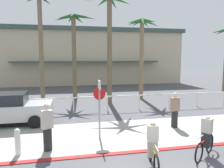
{
  "coord_description": "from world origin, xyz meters",
  "views": [
    {
      "loc": [
        -2.55,
        -5.26,
        3.55
      ],
      "look_at": [
        -0.21,
        6.0,
        2.13
      ],
      "focal_mm": 34.85,
      "sensor_mm": 36.0,
      "label": 1
    }
  ],
  "objects_px": {
    "stop_sign_bike_lane": "(99,101)",
    "bollard_1": "(18,141)",
    "cyclist_red_0": "(206,138)",
    "pedestrian_1": "(175,111)",
    "palm_tree_3": "(109,26)",
    "car_silver_1": "(7,109)",
    "pedestrian_0": "(47,129)",
    "palm_tree_4": "(142,39)",
    "cyclist_yellow_1": "(153,146)",
    "palm_tree_1": "(39,22)",
    "palm_tree_2": "(74,35)"
  },
  "relations": [
    {
      "from": "palm_tree_2",
      "to": "cyclist_yellow_1",
      "type": "height_order",
      "value": "palm_tree_2"
    },
    {
      "from": "palm_tree_2",
      "to": "cyclist_red_0",
      "type": "xyz_separation_m",
      "value": [
        4.17,
        -11.89,
        -4.64
      ]
    },
    {
      "from": "palm_tree_1",
      "to": "pedestrian_1",
      "type": "bearing_deg",
      "value": -51.46
    },
    {
      "from": "bollard_1",
      "to": "palm_tree_4",
      "type": "xyz_separation_m",
      "value": [
        8.03,
        9.54,
        4.55
      ]
    },
    {
      "from": "stop_sign_bike_lane",
      "to": "bollard_1",
      "type": "xyz_separation_m",
      "value": [
        -3.16,
        -1.05,
        -1.16
      ]
    },
    {
      "from": "palm_tree_1",
      "to": "cyclist_red_0",
      "type": "height_order",
      "value": "palm_tree_1"
    },
    {
      "from": "palm_tree_1",
      "to": "palm_tree_2",
      "type": "height_order",
      "value": "palm_tree_1"
    },
    {
      "from": "palm_tree_1",
      "to": "cyclist_yellow_1",
      "type": "height_order",
      "value": "palm_tree_1"
    },
    {
      "from": "palm_tree_2",
      "to": "car_silver_1",
      "type": "xyz_separation_m",
      "value": [
        -3.75,
        -6.5,
        -4.47
      ]
    },
    {
      "from": "palm_tree_2",
      "to": "cyclist_red_0",
      "type": "height_order",
      "value": "palm_tree_2"
    },
    {
      "from": "cyclist_red_0",
      "to": "palm_tree_2",
      "type": "bearing_deg",
      "value": 109.35
    },
    {
      "from": "cyclist_red_0",
      "to": "pedestrian_0",
      "type": "bearing_deg",
      "value": 163.75
    },
    {
      "from": "cyclist_red_0",
      "to": "cyclist_yellow_1",
      "type": "xyz_separation_m",
      "value": [
        -2.16,
        -0.33,
        0.0
      ]
    },
    {
      "from": "palm_tree_3",
      "to": "car_silver_1",
      "type": "height_order",
      "value": "palm_tree_3"
    },
    {
      "from": "bollard_1",
      "to": "cyclist_yellow_1",
      "type": "xyz_separation_m",
      "value": [
        4.47,
        -1.79,
        0.18
      ]
    },
    {
      "from": "palm_tree_4",
      "to": "pedestrian_0",
      "type": "height_order",
      "value": "palm_tree_4"
    },
    {
      "from": "stop_sign_bike_lane",
      "to": "palm_tree_4",
      "type": "relative_size",
      "value": 0.38
    },
    {
      "from": "bollard_1",
      "to": "pedestrian_1",
      "type": "height_order",
      "value": "pedestrian_1"
    },
    {
      "from": "palm_tree_3",
      "to": "cyclist_red_0",
      "type": "distance_m",
      "value": 11.07
    },
    {
      "from": "cyclist_yellow_1",
      "to": "pedestrian_0",
      "type": "bearing_deg",
      "value": 150.29
    },
    {
      "from": "pedestrian_1",
      "to": "car_silver_1",
      "type": "bearing_deg",
      "value": 165.31
    },
    {
      "from": "bollard_1",
      "to": "car_silver_1",
      "type": "distance_m",
      "value": 4.15
    },
    {
      "from": "palm_tree_1",
      "to": "palm_tree_3",
      "type": "height_order",
      "value": "palm_tree_1"
    },
    {
      "from": "palm_tree_4",
      "to": "pedestrian_0",
      "type": "distance_m",
      "value": 12.42
    },
    {
      "from": "palm_tree_1",
      "to": "pedestrian_1",
      "type": "relative_size",
      "value": 4.81
    },
    {
      "from": "palm_tree_1",
      "to": "pedestrian_1",
      "type": "xyz_separation_m",
      "value": [
        7.4,
        -9.29,
        -5.59
      ]
    },
    {
      "from": "cyclist_yellow_1",
      "to": "palm_tree_3",
      "type": "bearing_deg",
      "value": 86.92
    },
    {
      "from": "bollard_1",
      "to": "pedestrian_1",
      "type": "distance_m",
      "value": 7.31
    },
    {
      "from": "palm_tree_1",
      "to": "palm_tree_3",
      "type": "relative_size",
      "value": 1.07
    },
    {
      "from": "palm_tree_3",
      "to": "cyclist_red_0",
      "type": "height_order",
      "value": "palm_tree_3"
    },
    {
      "from": "stop_sign_bike_lane",
      "to": "palm_tree_4",
      "type": "bearing_deg",
      "value": 60.18
    },
    {
      "from": "stop_sign_bike_lane",
      "to": "palm_tree_4",
      "type": "height_order",
      "value": "palm_tree_4"
    },
    {
      "from": "cyclist_red_0",
      "to": "pedestrian_1",
      "type": "xyz_separation_m",
      "value": [
        0.46,
        3.19,
        0.15
      ]
    },
    {
      "from": "pedestrian_1",
      "to": "palm_tree_4",
      "type": "bearing_deg",
      "value": 83.17
    },
    {
      "from": "palm_tree_2",
      "to": "car_silver_1",
      "type": "relative_size",
      "value": 1.62
    },
    {
      "from": "car_silver_1",
      "to": "pedestrian_0",
      "type": "distance_m",
      "value": 4.42
    },
    {
      "from": "palm_tree_2",
      "to": "palm_tree_4",
      "type": "bearing_deg",
      "value": -9.05
    },
    {
      "from": "cyclist_yellow_1",
      "to": "cyclist_red_0",
      "type": "bearing_deg",
      "value": 8.66
    },
    {
      "from": "palm_tree_2",
      "to": "cyclist_yellow_1",
      "type": "bearing_deg",
      "value": -80.64
    },
    {
      "from": "palm_tree_1",
      "to": "car_silver_1",
      "type": "distance_m",
      "value": 9.06
    },
    {
      "from": "palm_tree_4",
      "to": "pedestrian_0",
      "type": "bearing_deg",
      "value": -126.74
    },
    {
      "from": "bollard_1",
      "to": "palm_tree_4",
      "type": "height_order",
      "value": "palm_tree_4"
    },
    {
      "from": "palm_tree_2",
      "to": "palm_tree_3",
      "type": "bearing_deg",
      "value": -41.18
    },
    {
      "from": "palm_tree_4",
      "to": "car_silver_1",
      "type": "distance_m",
      "value": 11.66
    },
    {
      "from": "palm_tree_4",
      "to": "bollard_1",
      "type": "bearing_deg",
      "value": -130.06
    },
    {
      "from": "pedestrian_0",
      "to": "pedestrian_1",
      "type": "xyz_separation_m",
      "value": [
        6.06,
        1.56,
        -0.02
      ]
    },
    {
      "from": "palm_tree_2",
      "to": "pedestrian_0",
      "type": "height_order",
      "value": "palm_tree_2"
    },
    {
      "from": "bollard_1",
      "to": "pedestrian_0",
      "type": "relative_size",
      "value": 0.54
    },
    {
      "from": "bollard_1",
      "to": "car_silver_1",
      "type": "bearing_deg",
      "value": 108.17
    },
    {
      "from": "cyclist_red_0",
      "to": "cyclist_yellow_1",
      "type": "height_order",
      "value": "same"
    }
  ]
}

